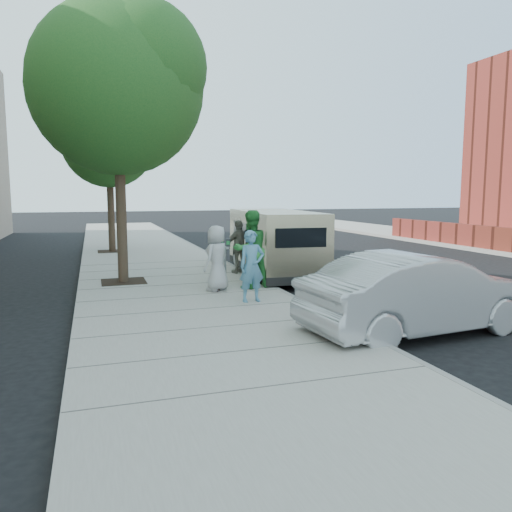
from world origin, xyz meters
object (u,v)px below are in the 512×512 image
at_px(person_gray_shirt, 217,258).
at_px(person_officer, 252,266).
at_px(van, 274,242).
at_px(tree_far, 109,137).
at_px(parking_meter, 225,252).
at_px(sedan, 420,294).
at_px(person_striped_polo, 239,246).
at_px(person_green_shirt, 251,249).
at_px(tree_near, 119,82).

bearing_deg(person_gray_shirt, person_officer, 66.08).
distance_m(van, person_officer, 4.41).
distance_m(tree_far, person_gray_shirt, 10.63).
bearing_deg(person_gray_shirt, tree_far, -118.00).
bearing_deg(van, person_gray_shirt, -130.35).
xyz_separation_m(parking_meter, sedan, (2.50, -4.67, -0.33)).
bearing_deg(parking_meter, van, 61.33).
distance_m(parking_meter, person_officer, 1.74).
height_order(van, person_striped_polo, van).
xyz_separation_m(tree_far, person_gray_shirt, (2.13, -9.66, -3.91)).
height_order(sedan, person_striped_polo, person_striped_polo).
relative_size(tree_far, person_green_shirt, 3.21).
bearing_deg(person_officer, person_striped_polo, 74.38).
bearing_deg(van, person_striped_polo, -178.09).
height_order(tree_far, sedan, tree_far).
bearing_deg(tree_far, person_striped_polo, -64.28).
height_order(tree_far, person_officer, tree_far).
relative_size(tree_near, parking_meter, 5.83).
relative_size(tree_near, sedan, 1.64).
bearing_deg(person_green_shirt, tree_far, -87.17).
bearing_deg(sedan, tree_far, 13.32).
height_order(parking_meter, person_officer, person_officer).
relative_size(tree_far, van, 1.15).
distance_m(person_green_shirt, person_striped_polo, 2.45).
xyz_separation_m(tree_near, sedan, (4.91, -6.51, -4.79)).
bearing_deg(tree_far, person_gray_shirt, -77.54).
bearing_deg(tree_near, tree_far, 90.00).
relative_size(van, person_officer, 3.47).
height_order(tree_near, person_green_shirt, tree_near).
bearing_deg(person_officer, tree_far, 99.77).
bearing_deg(tree_near, person_green_shirt, -33.01).
relative_size(tree_near, van, 1.33).
relative_size(tree_near, person_officer, 4.62).
bearing_deg(person_officer, tree_near, 122.69).
height_order(person_officer, person_green_shirt, person_green_shirt).
xyz_separation_m(tree_far, sedan, (4.91, -14.11, -4.13)).
xyz_separation_m(parking_meter, person_striped_polo, (1.04, 2.26, -0.11)).
bearing_deg(person_green_shirt, sedan, 97.52).
height_order(tree_far, person_gray_shirt, tree_far).
xyz_separation_m(parking_meter, person_gray_shirt, (-0.28, -0.23, -0.11)).
bearing_deg(sedan, person_gray_shirt, 26.09).
height_order(sedan, person_gray_shirt, person_gray_shirt).
distance_m(tree_near, sedan, 9.45).
bearing_deg(person_striped_polo, parking_meter, 46.45).
bearing_deg(tree_near, sedan, -52.96).
xyz_separation_m(tree_far, person_green_shirt, (3.05, -9.58, -3.72)).
height_order(person_officer, person_striped_polo, person_striped_polo).
bearing_deg(person_striped_polo, person_officer, 58.87).
distance_m(person_officer, person_striped_polo, 4.08).
distance_m(parking_meter, person_gray_shirt, 0.37).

